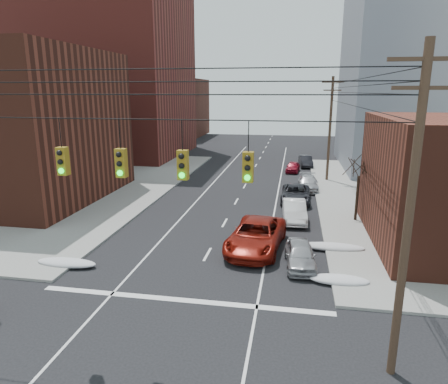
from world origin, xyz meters
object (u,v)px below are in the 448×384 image
at_px(lot_car_d, 33,185).
at_px(parked_car_a, 300,255).
at_px(parked_car_b, 294,211).
at_px(parked_car_c, 296,194).
at_px(parked_car_f, 306,161).
at_px(lot_car_a, 61,196).
at_px(lot_car_c, 64,188).
at_px(parked_car_e, 293,167).
at_px(lot_car_b, 92,178).
at_px(parked_car_d, 308,183).
at_px(red_pickup, 256,236).

bearing_deg(lot_car_d, parked_car_a, -125.06).
relative_size(parked_car_b, lot_car_d, 1.30).
height_order(parked_car_c, parked_car_f, parked_car_c).
xyz_separation_m(lot_car_a, lot_car_c, (-1.63, 3.21, -0.08)).
height_order(parked_car_e, lot_car_b, lot_car_b).
relative_size(parked_car_d, parked_car_f, 1.09).
distance_m(parked_car_b, parked_car_f, 22.85).
distance_m(parked_car_c, lot_car_c, 21.30).
height_order(parked_car_d, lot_car_c, lot_car_c).
distance_m(parked_car_a, parked_car_f, 30.97).
height_order(red_pickup, lot_car_b, red_pickup).
height_order(red_pickup, parked_car_e, red_pickup).
bearing_deg(parked_car_d, parked_car_f, 89.14).
height_order(parked_car_a, parked_car_d, parked_car_d).
bearing_deg(lot_car_d, parked_car_f, -63.37).
xyz_separation_m(red_pickup, parked_car_b, (2.29, 6.11, -0.13)).
relative_size(parked_car_f, lot_car_b, 0.91).
bearing_deg(parked_car_f, parked_car_d, -95.29).
height_order(lot_car_c, lot_car_d, lot_car_c).
bearing_deg(parked_car_d, red_pickup, -103.14).
bearing_deg(parked_car_a, parked_car_d, 82.82).
bearing_deg(parked_car_c, lot_car_d, -176.59).
bearing_deg(lot_car_d, lot_car_c, -106.32).
bearing_deg(parked_car_b, parked_car_d, 78.89).
relative_size(lot_car_b, lot_car_d, 1.32).
height_order(parked_car_e, parked_car_f, parked_car_f).
bearing_deg(parked_car_e, parked_car_f, 73.51).
xyz_separation_m(red_pickup, parked_car_d, (3.57, 16.19, -0.22)).
xyz_separation_m(parked_car_e, lot_car_a, (-19.25, -18.37, 0.25)).
distance_m(parked_car_a, lot_car_c, 24.59).
bearing_deg(lot_car_d, lot_car_a, -134.07).
bearing_deg(lot_car_c, lot_car_b, -0.64).
distance_m(parked_car_b, parked_car_e, 18.90).
xyz_separation_m(parked_car_b, parked_car_c, (0.08, 5.32, -0.03)).
distance_m(parked_car_b, parked_car_d, 10.16).
height_order(parked_car_a, lot_car_b, lot_car_b).
bearing_deg(parked_car_b, parked_car_c, 85.31).
height_order(parked_car_f, lot_car_a, lot_car_a).
xyz_separation_m(parked_car_c, lot_car_a, (-19.61, -4.79, 0.13)).
relative_size(lot_car_b, lot_car_c, 1.07).
bearing_deg(parked_car_a, parked_car_e, 87.06).
bearing_deg(parked_car_e, lot_car_a, -130.58).
height_order(parked_car_d, lot_car_d, lot_car_d).
distance_m(red_pickup, parked_car_f, 29.15).
bearing_deg(parked_car_f, parked_car_e, -117.36).
height_order(lot_car_a, lot_car_b, lot_car_a).
height_order(parked_car_a, parked_car_b, parked_car_b).
relative_size(red_pickup, parked_car_d, 1.37).
distance_m(parked_car_d, lot_car_b, 22.06).
height_order(parked_car_b, lot_car_d, parked_car_b).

